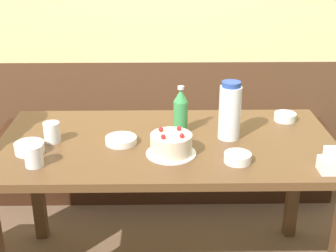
% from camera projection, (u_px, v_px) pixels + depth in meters
% --- Properties ---
extents(bench_seat, '(2.08, 0.38, 0.43)m').
position_uv_depth(bench_seat, '(165.00, 160.00, 3.03)').
color(bench_seat, '#381E11').
rests_on(bench_seat, ground_plane).
extents(dining_table, '(1.49, 0.76, 0.73)m').
position_uv_depth(dining_table, '(167.00, 160.00, 2.10)').
color(dining_table, brown).
rests_on(dining_table, ground_plane).
extents(birthday_cake, '(0.21, 0.21, 0.11)m').
position_uv_depth(birthday_cake, '(171.00, 145.00, 1.92)').
color(birthday_cake, white).
rests_on(birthday_cake, dining_table).
extents(water_pitcher, '(0.10, 0.10, 0.26)m').
position_uv_depth(water_pitcher, '(230.00, 111.00, 2.04)').
color(water_pitcher, white).
rests_on(water_pitcher, dining_table).
extents(soju_bottle, '(0.07, 0.07, 0.22)m').
position_uv_depth(soju_bottle, '(181.00, 111.00, 2.11)').
color(soju_bottle, '#388E4C').
rests_on(soju_bottle, dining_table).
extents(napkin_holder, '(0.11, 0.08, 0.11)m').
position_uv_depth(napkin_holder, '(334.00, 163.00, 1.79)').
color(napkin_holder, white).
rests_on(napkin_holder, dining_table).
extents(bowl_soup_white, '(0.12, 0.12, 0.04)m').
position_uv_depth(bowl_soup_white, '(29.00, 148.00, 1.95)').
color(bowl_soup_white, white).
rests_on(bowl_soup_white, dining_table).
extents(bowl_rice_small, '(0.11, 0.11, 0.04)m').
position_uv_depth(bowl_rice_small, '(285.00, 117.00, 2.27)').
color(bowl_rice_small, white).
rests_on(bowl_rice_small, dining_table).
extents(bowl_side_dish, '(0.14, 0.14, 0.03)m').
position_uv_depth(bowl_side_dish, '(121.00, 140.00, 2.03)').
color(bowl_side_dish, white).
rests_on(bowl_side_dish, dining_table).
extents(bowl_sauce_shallow, '(0.11, 0.11, 0.04)m').
position_uv_depth(bowl_sauce_shallow, '(238.00, 158.00, 1.87)').
color(bowl_sauce_shallow, white).
rests_on(bowl_sauce_shallow, dining_table).
extents(glass_water_tall, '(0.07, 0.07, 0.09)m').
position_uv_depth(glass_water_tall, '(52.00, 133.00, 2.03)').
color(glass_water_tall, silver).
rests_on(glass_water_tall, dining_table).
extents(glass_tumbler_short, '(0.07, 0.07, 0.09)m').
position_uv_depth(glass_tumbler_short, '(34.00, 156.00, 1.83)').
color(glass_tumbler_short, silver).
rests_on(glass_tumbler_short, dining_table).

